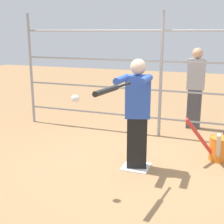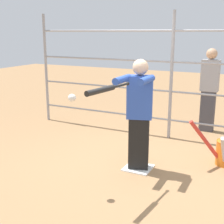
{
  "view_description": "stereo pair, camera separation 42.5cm",
  "coord_description": "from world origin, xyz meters",
  "px_view_note": "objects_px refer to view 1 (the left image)",
  "views": [
    {
      "loc": [
        -1.2,
        4.26,
        2.01
      ],
      "look_at": [
        0.25,
        0.4,
        0.95
      ],
      "focal_mm": 50.0,
      "sensor_mm": 36.0,
      "label": 1
    },
    {
      "loc": [
        -1.59,
        4.09,
        2.01
      ],
      "look_at": [
        0.25,
        0.4,
        0.95
      ],
      "focal_mm": 50.0,
      "sensor_mm": 36.0,
      "label": 2
    }
  ],
  "objects_px": {
    "batter": "(137,111)",
    "baseball_bat_swinging": "(110,90)",
    "bat_bucket": "(219,146)",
    "bystander_behind_fence": "(195,87)",
    "softball_in_flight": "(75,99)"
  },
  "relations": [
    {
      "from": "bat_bucket",
      "to": "softball_in_flight",
      "type": "bearing_deg",
      "value": 46.44
    },
    {
      "from": "softball_in_flight",
      "to": "batter",
      "type": "bearing_deg",
      "value": -116.8
    },
    {
      "from": "baseball_bat_swinging",
      "to": "bat_bucket",
      "type": "bearing_deg",
      "value": -125.8
    },
    {
      "from": "bat_bucket",
      "to": "bystander_behind_fence",
      "type": "relative_size",
      "value": 0.72
    },
    {
      "from": "batter",
      "to": "baseball_bat_swinging",
      "type": "height_order",
      "value": "batter"
    },
    {
      "from": "batter",
      "to": "softball_in_flight",
      "type": "bearing_deg",
      "value": 63.2
    },
    {
      "from": "softball_in_flight",
      "to": "bat_bucket",
      "type": "height_order",
      "value": "softball_in_flight"
    },
    {
      "from": "softball_in_flight",
      "to": "bat_bucket",
      "type": "xyz_separation_m",
      "value": [
        -1.65,
        -1.74,
        -1.0
      ]
    },
    {
      "from": "batter",
      "to": "bystander_behind_fence",
      "type": "height_order",
      "value": "bystander_behind_fence"
    },
    {
      "from": "baseball_bat_swinging",
      "to": "softball_in_flight",
      "type": "xyz_separation_m",
      "value": [
        0.43,
        0.04,
        -0.13
      ]
    },
    {
      "from": "bystander_behind_fence",
      "to": "baseball_bat_swinging",
      "type": "bearing_deg",
      "value": 79.09
    },
    {
      "from": "batter",
      "to": "baseball_bat_swinging",
      "type": "bearing_deg",
      "value": 85.87
    },
    {
      "from": "baseball_bat_swinging",
      "to": "softball_in_flight",
      "type": "bearing_deg",
      "value": 4.9
    },
    {
      "from": "bat_bucket",
      "to": "batter",
      "type": "bearing_deg",
      "value": 33.31
    },
    {
      "from": "baseball_bat_swinging",
      "to": "bat_bucket",
      "type": "relative_size",
      "value": 0.72
    }
  ]
}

